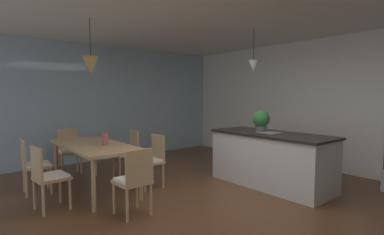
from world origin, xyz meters
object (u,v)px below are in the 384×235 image
(dining_table, at_px, (94,149))
(chair_window_end, at_px, (69,150))
(chair_far_left, at_px, (128,152))
(vase_on_dining_table, at_px, (105,139))
(kitchen_island, at_px, (271,159))
(chair_kitchen_end, at_px, (134,179))
(chair_near_left, at_px, (33,164))
(chair_near_right, at_px, (48,175))
(potted_plant_on_island, at_px, (261,120))
(chair_far_right, at_px, (151,159))

(dining_table, bearing_deg, chair_window_end, 179.79)
(chair_far_left, bearing_deg, chair_window_end, -138.40)
(chair_far_left, bearing_deg, vase_on_dining_table, -47.58)
(chair_far_left, xyz_separation_m, kitchen_island, (2.05, 1.62, -0.01))
(chair_kitchen_end, relative_size, kitchen_island, 0.42)
(chair_near_left, relative_size, chair_kitchen_end, 1.00)
(chair_kitchen_end, xyz_separation_m, kitchen_island, (0.31, 2.42, -0.01))
(chair_near_left, relative_size, chair_far_left, 1.00)
(dining_table, xyz_separation_m, chair_kitchen_end, (1.32, 0.00, -0.21))
(dining_table, distance_m, chair_near_left, 0.93)
(chair_kitchen_end, relative_size, vase_on_dining_table, 4.17)
(chair_near_left, bearing_deg, chair_window_end, 137.75)
(chair_near_right, xyz_separation_m, potted_plant_on_island, (0.98, 3.22, 0.63))
(chair_near_left, xyz_separation_m, chair_far_left, (0.01, 1.60, 0.00))
(dining_table, xyz_separation_m, chair_near_left, (-0.43, -0.80, -0.21))
(chair_far_right, xyz_separation_m, potted_plant_on_island, (0.98, 1.62, 0.63))
(chair_far_right, height_order, potted_plant_on_island, potted_plant_on_island)
(chair_near_left, bearing_deg, potted_plant_on_island, 60.22)
(chair_window_end, bearing_deg, vase_on_dining_table, 3.04)
(chair_window_end, xyz_separation_m, chair_far_left, (0.90, 0.80, 0.00))
(chair_kitchen_end, relative_size, chair_far_right, 1.00)
(dining_table, xyz_separation_m, vase_on_dining_table, (0.23, 0.09, 0.18))
(chair_near_left, xyz_separation_m, vase_on_dining_table, (0.66, 0.89, 0.38))
(chair_near_right, xyz_separation_m, chair_far_left, (-0.86, 1.60, 0.00))
(chair_kitchen_end, bearing_deg, chair_far_left, 155.36)
(chair_near_left, bearing_deg, chair_far_left, 89.66)
(chair_window_end, distance_m, chair_far_left, 1.20)
(chair_kitchen_end, height_order, chair_far_right, same)
(dining_table, relative_size, chair_kitchen_end, 2.19)
(vase_on_dining_table, bearing_deg, kitchen_island, 59.05)
(chair_kitchen_end, distance_m, chair_far_left, 1.92)
(kitchen_island, bearing_deg, potted_plant_on_island, 180.00)
(kitchen_island, bearing_deg, chair_far_right, -126.57)
(potted_plant_on_island, bearing_deg, chair_near_left, -119.78)
(kitchen_island, bearing_deg, chair_window_end, -140.68)
(dining_table, relative_size, chair_near_left, 2.19)
(chair_window_end, xyz_separation_m, kitchen_island, (2.95, 2.42, -0.01))
(chair_window_end, bearing_deg, chair_far_right, 24.50)
(chair_near_right, xyz_separation_m, chair_kitchen_end, (0.89, 0.80, 0.00))
(vase_on_dining_table, bearing_deg, potted_plant_on_island, 63.14)
(chair_window_end, relative_size, vase_on_dining_table, 4.17)
(chair_kitchen_end, height_order, vase_on_dining_table, vase_on_dining_table)
(chair_near_right, height_order, vase_on_dining_table, vase_on_dining_table)
(chair_near_left, bearing_deg, chair_kitchen_end, 24.63)
(dining_table, height_order, chair_near_left, chair_near_left)
(potted_plant_on_island, height_order, vase_on_dining_table, potted_plant_on_island)
(chair_window_end, height_order, vase_on_dining_table, vase_on_dining_table)
(chair_window_end, relative_size, kitchen_island, 0.42)
(chair_near_right, relative_size, potted_plant_on_island, 2.33)
(chair_window_end, bearing_deg, dining_table, -0.21)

